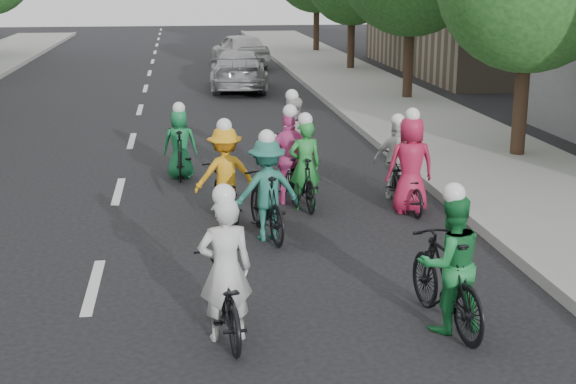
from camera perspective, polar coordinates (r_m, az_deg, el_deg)
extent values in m
plane|color=black|center=(11.16, -13.66, -6.56)|extent=(120.00, 120.00, 0.00)
cube|color=gray|center=(21.79, 10.48, 4.34)|extent=(4.00, 80.00, 0.15)
cube|color=#999993|center=(21.27, 5.47, 4.31)|extent=(0.18, 80.00, 0.18)
cylinder|color=black|center=(18.77, 16.18, 5.60)|extent=(0.32, 0.32, 2.27)
cylinder|color=black|center=(27.16, 8.55, 9.00)|extent=(0.32, 0.32, 2.48)
cylinder|color=black|center=(35.86, 4.50, 10.38)|extent=(0.32, 0.32, 2.27)
cylinder|color=black|center=(44.67, 2.03, 11.46)|extent=(0.32, 0.32, 2.48)
imported|color=black|center=(9.33, -4.47, -7.56)|extent=(0.76, 1.76, 0.90)
imported|color=silver|center=(9.09, -4.48, -5.50)|extent=(0.65, 0.46, 1.69)
sphere|color=white|center=(8.82, -4.59, -0.23)|extent=(0.26, 0.26, 0.26)
imported|color=black|center=(9.67, 11.19, -6.19)|extent=(0.77, 1.95, 1.14)
imported|color=#1B7B39|center=(9.50, 11.46, -5.01)|extent=(0.87, 0.72, 1.64)
sphere|color=white|center=(9.25, 11.73, -0.11)|extent=(0.26, 0.26, 0.26)
imported|color=black|center=(13.75, -4.49, -0.09)|extent=(0.88, 1.78, 0.90)
imported|color=orange|center=(13.56, -4.49, 1.26)|extent=(1.13, 0.77, 1.62)
sphere|color=white|center=(13.39, -4.56, 4.71)|extent=(0.26, 0.26, 0.26)
imported|color=black|center=(14.75, 0.08, 0.97)|extent=(0.57, 1.51, 0.88)
imported|color=#E751A5|center=(14.56, 0.14, 2.40)|extent=(1.03, 0.52, 1.68)
sphere|color=white|center=(14.39, 0.14, 5.75)|extent=(0.26, 0.26, 0.26)
imported|color=black|center=(14.36, 8.53, 0.26)|extent=(0.58, 1.55, 0.81)
imported|color=#A81A3D|center=(14.16, 8.71, 1.93)|extent=(0.85, 0.57, 1.71)
sphere|color=white|center=(13.99, 8.85, 5.43)|extent=(0.26, 0.26, 0.26)
imported|color=black|center=(14.40, 1.15, 0.76)|extent=(0.59, 1.61, 0.95)
imported|color=#268B38|center=(14.23, 1.22, 1.92)|extent=(0.61, 0.43, 1.59)
sphere|color=white|center=(14.07, 1.23, 5.16)|extent=(0.26, 0.26, 0.26)
imported|color=black|center=(16.23, 0.22, 2.34)|extent=(0.65, 1.76, 0.92)
imported|color=silver|center=(16.05, 0.27, 3.71)|extent=(0.86, 0.68, 1.74)
sphere|color=white|center=(15.90, 0.28, 6.86)|extent=(0.26, 0.26, 0.26)
imported|color=black|center=(12.71, -1.54, -0.92)|extent=(0.82, 1.84, 1.07)
imported|color=#236B5C|center=(12.54, -1.50, 0.16)|extent=(1.14, 0.78, 1.62)
sphere|color=white|center=(12.35, -1.53, 3.88)|extent=(0.26, 0.26, 0.26)
imported|color=black|center=(15.20, 7.59, 1.15)|extent=(0.85, 1.64, 0.82)
imported|color=silver|center=(15.03, 7.73, 2.24)|extent=(0.91, 0.52, 1.46)
sphere|color=white|center=(14.89, 7.83, 5.06)|extent=(0.26, 0.26, 0.26)
imported|color=black|center=(16.77, -7.66, 2.80)|extent=(0.52, 1.71, 1.02)
imported|color=#1A763F|center=(16.63, -7.68, 3.42)|extent=(0.71, 0.47, 1.43)
sphere|color=white|center=(16.50, -7.77, 5.92)|extent=(0.26, 0.26, 0.26)
imported|color=#AAABAF|center=(29.82, -3.56, 8.66)|extent=(2.32, 5.11, 1.45)
imported|color=silver|center=(37.73, -3.45, 10.07)|extent=(2.73, 4.84, 1.55)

